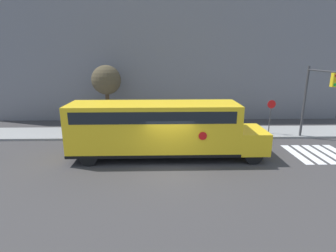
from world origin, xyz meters
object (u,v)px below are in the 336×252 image
at_px(stop_sign, 271,113).
at_px(traffic_light, 314,93).
at_px(school_bus, 160,127).
at_px(tree_near_sidewalk, 106,81).

relative_size(stop_sign, traffic_light, 0.52).
xyz_separation_m(school_bus, traffic_light, (10.17, 2.58, 1.54)).
relative_size(school_bus, stop_sign, 4.17).
bearing_deg(traffic_light, school_bus, -165.79).
relative_size(stop_sign, tree_near_sidewalk, 0.53).
bearing_deg(tree_near_sidewalk, stop_sign, -14.57).
height_order(stop_sign, tree_near_sidewalk, tree_near_sidewalk).
bearing_deg(school_bus, tree_near_sidewalk, 120.53).
bearing_deg(school_bus, traffic_light, 14.21).
distance_m(stop_sign, tree_near_sidewalk, 13.09).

